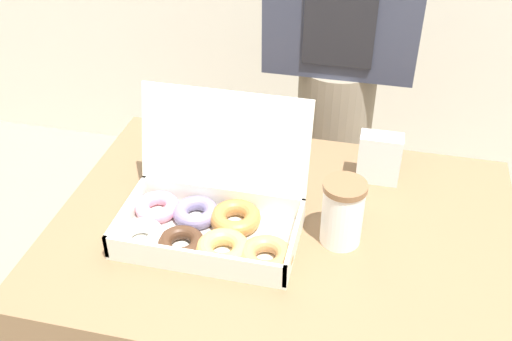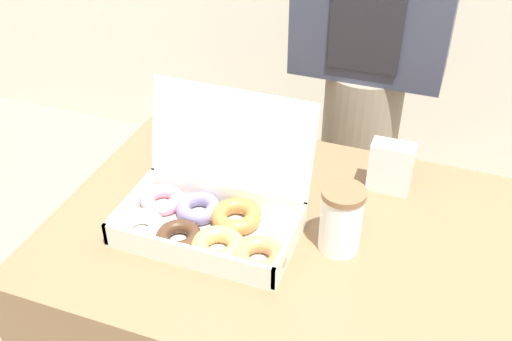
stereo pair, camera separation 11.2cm
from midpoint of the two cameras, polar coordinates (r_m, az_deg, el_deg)
donut_box at (r=1.18m, az=-1.89°, el=-4.52°), size 0.39×0.27×0.25m
coffee_cup at (r=1.14m, az=10.91°, el=-4.68°), size 0.08×0.08×0.14m
napkin_holder at (r=1.32m, az=15.10°, el=0.23°), size 0.09×0.05×0.11m
person_customer at (r=1.67m, az=12.63°, el=10.64°), size 0.40×0.22×1.63m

